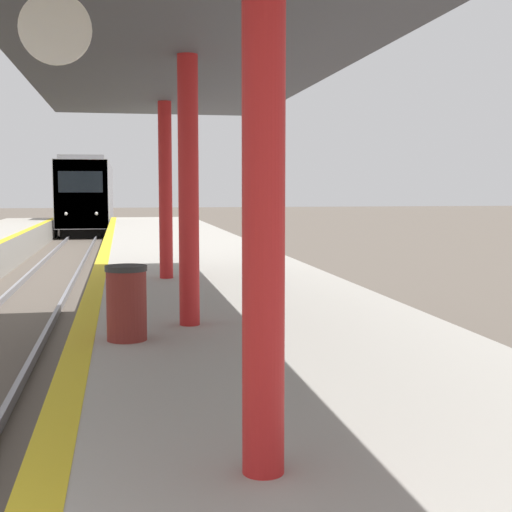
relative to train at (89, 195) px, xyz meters
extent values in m
cube|color=black|center=(0.00, 0.07, -2.02)|extent=(2.42, 17.75, 0.55)
cube|color=#99999E|center=(0.00, 0.07, 0.12)|extent=(2.85, 19.72, 3.72)
cube|color=red|center=(0.00, -9.71, 0.12)|extent=(2.79, 0.16, 3.65)
cube|color=black|center=(0.00, -9.77, 0.77)|extent=(2.28, 0.06, 1.12)
cube|color=gray|center=(0.00, 0.07, 2.10)|extent=(2.42, 18.74, 0.24)
sphere|color=white|center=(-0.78, -9.77, -0.91)|extent=(0.18, 0.18, 0.18)
sphere|color=white|center=(0.78, -9.77, -0.91)|extent=(0.18, 0.18, 0.18)
cylinder|color=red|center=(2.92, -44.47, 0.39)|extent=(0.25, 0.25, 3.26)
cylinder|color=red|center=(2.92, -39.81, 0.39)|extent=(0.25, 0.25, 3.26)
cylinder|color=red|center=(2.92, -35.15, 0.39)|extent=(0.25, 0.25, 3.26)
cube|color=#3F3F44|center=(2.92, -39.81, 2.12)|extent=(4.27, 13.98, 0.20)
cylinder|color=white|center=(1.64, -42.61, 1.67)|extent=(0.56, 0.04, 0.56)
cylinder|color=maroon|center=(2.16, -40.57, -0.86)|extent=(0.44, 0.44, 0.77)
cylinder|color=#262626|center=(2.16, -40.57, -0.44)|extent=(0.46, 0.46, 0.06)
camera|label=1|loc=(2.13, -48.47, 0.43)|focal=50.00mm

